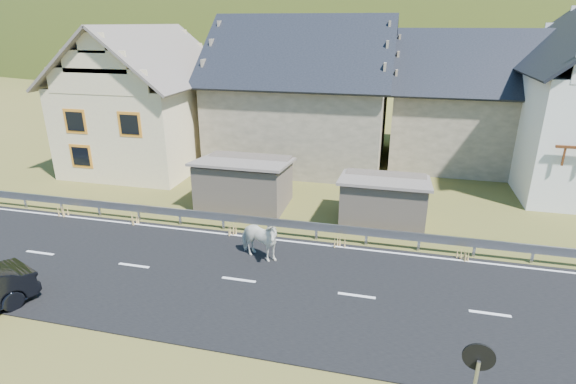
# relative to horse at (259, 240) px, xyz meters

# --- Properties ---
(ground) EXTENTS (160.00, 160.00, 0.00)m
(ground) POSITION_rel_horse_xyz_m (-0.24, -1.57, -0.82)
(ground) COLOR #474D1C
(ground) RESTS_ON ground
(road) EXTENTS (60.00, 7.00, 0.04)m
(road) POSITION_rel_horse_xyz_m (-0.24, -1.57, -0.80)
(road) COLOR black
(road) RESTS_ON ground
(lane_markings) EXTENTS (60.00, 6.60, 0.01)m
(lane_markings) POSITION_rel_horse_xyz_m (-0.24, -1.57, -0.78)
(lane_markings) COLOR silver
(lane_markings) RESTS_ON road
(guardrail) EXTENTS (28.10, 0.09, 0.75)m
(guardrail) POSITION_rel_horse_xyz_m (-0.24, 2.12, -0.26)
(guardrail) COLOR #93969B
(guardrail) RESTS_ON ground
(shed_left) EXTENTS (4.30, 3.30, 2.40)m
(shed_left) POSITION_rel_horse_xyz_m (-2.24, 4.93, 0.28)
(shed_left) COLOR #65574B
(shed_left) RESTS_ON ground
(shed_right) EXTENTS (3.80, 2.90, 2.20)m
(shed_right) POSITION_rel_horse_xyz_m (4.26, 4.43, 0.18)
(shed_right) COLOR #65574B
(shed_right) RESTS_ON ground
(house_cream) EXTENTS (7.80, 9.80, 8.30)m
(house_cream) POSITION_rel_horse_xyz_m (-10.25, 10.43, 3.53)
(house_cream) COLOR beige
(house_cream) RESTS_ON ground
(house_stone_a) EXTENTS (10.80, 9.80, 8.90)m
(house_stone_a) POSITION_rel_horse_xyz_m (-1.24, 13.43, 3.81)
(house_stone_a) COLOR tan
(house_stone_a) RESTS_ON ground
(house_stone_b) EXTENTS (9.80, 8.80, 8.10)m
(house_stone_b) POSITION_rel_horse_xyz_m (8.76, 15.43, 3.41)
(house_stone_b) COLOR tan
(house_stone_b) RESTS_ON ground
(mountain) EXTENTS (440.00, 280.00, 260.00)m
(mountain) POSITION_rel_horse_xyz_m (4.76, 178.43, -20.82)
(mountain) COLOR #293B12
(mountain) RESTS_ON ground
(conifer_patch) EXTENTS (76.00, 50.00, 28.00)m
(conifer_patch) POSITION_rel_horse_xyz_m (-55.24, 108.43, 5.18)
(conifer_patch) COLOR black
(conifer_patch) RESTS_ON ground
(horse) EXTENTS (1.41, 2.03, 1.57)m
(horse) POSITION_rel_horse_xyz_m (0.00, 0.00, 0.00)
(horse) COLOR white
(horse) RESTS_ON road
(traffic_mirror) EXTENTS (0.64, 0.19, 2.31)m
(traffic_mirror) POSITION_rel_horse_xyz_m (6.53, -6.12, 0.87)
(traffic_mirror) COLOR #93969B
(traffic_mirror) RESTS_ON ground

